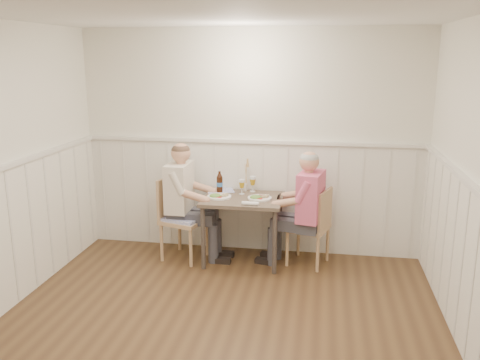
{
  "coord_description": "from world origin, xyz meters",
  "views": [
    {
      "loc": [
        0.84,
        -3.53,
        2.29
      ],
      "look_at": [
        -0.03,
        1.64,
        1.0
      ],
      "focal_mm": 38.0,
      "sensor_mm": 36.0,
      "label": 1
    }
  ],
  "objects_px": {
    "chair_right": "(313,224)",
    "man_in_pink": "(306,219)",
    "chair_left": "(180,215)",
    "grass_vase": "(245,176)",
    "dining_table": "(243,206)",
    "diner_cream": "(183,210)",
    "beer_bottle": "(220,183)"
  },
  "relations": [
    {
      "from": "chair_right",
      "to": "grass_vase",
      "type": "height_order",
      "value": "grass_vase"
    },
    {
      "from": "beer_bottle",
      "to": "grass_vase",
      "type": "height_order",
      "value": "grass_vase"
    },
    {
      "from": "chair_left",
      "to": "beer_bottle",
      "type": "distance_m",
      "value": 0.58
    },
    {
      "from": "beer_bottle",
      "to": "grass_vase",
      "type": "distance_m",
      "value": 0.31
    },
    {
      "from": "dining_table",
      "to": "diner_cream",
      "type": "distance_m",
      "value": 0.69
    },
    {
      "from": "grass_vase",
      "to": "diner_cream",
      "type": "bearing_deg",
      "value": -155.82
    },
    {
      "from": "chair_right",
      "to": "beer_bottle",
      "type": "distance_m",
      "value": 1.16
    },
    {
      "from": "beer_bottle",
      "to": "man_in_pink",
      "type": "bearing_deg",
      "value": -12.06
    },
    {
      "from": "dining_table",
      "to": "beer_bottle",
      "type": "xyz_separation_m",
      "value": [
        -0.3,
        0.17,
        0.22
      ]
    },
    {
      "from": "dining_table",
      "to": "man_in_pink",
      "type": "relative_size",
      "value": 0.66
    },
    {
      "from": "dining_table",
      "to": "grass_vase",
      "type": "height_order",
      "value": "grass_vase"
    },
    {
      "from": "chair_right",
      "to": "chair_left",
      "type": "relative_size",
      "value": 0.92
    },
    {
      "from": "chair_right",
      "to": "diner_cream",
      "type": "xyz_separation_m",
      "value": [
        -1.47,
        -0.03,
        0.1
      ]
    },
    {
      "from": "man_in_pink",
      "to": "grass_vase",
      "type": "height_order",
      "value": "man_in_pink"
    },
    {
      "from": "dining_table",
      "to": "diner_cream",
      "type": "height_order",
      "value": "diner_cream"
    },
    {
      "from": "man_in_pink",
      "to": "beer_bottle",
      "type": "distance_m",
      "value": 1.08
    },
    {
      "from": "chair_left",
      "to": "grass_vase",
      "type": "bearing_deg",
      "value": 23.7
    },
    {
      "from": "chair_left",
      "to": "diner_cream",
      "type": "distance_m",
      "value": 0.07
    },
    {
      "from": "grass_vase",
      "to": "chair_left",
      "type": "bearing_deg",
      "value": -156.3
    },
    {
      "from": "dining_table",
      "to": "beer_bottle",
      "type": "height_order",
      "value": "beer_bottle"
    },
    {
      "from": "man_in_pink",
      "to": "beer_bottle",
      "type": "relative_size",
      "value": 5.3
    },
    {
      "from": "chair_right",
      "to": "beer_bottle",
      "type": "relative_size",
      "value": 3.49
    },
    {
      "from": "dining_table",
      "to": "chair_left",
      "type": "bearing_deg",
      "value": -178.6
    },
    {
      "from": "dining_table",
      "to": "grass_vase",
      "type": "relative_size",
      "value": 2.17
    },
    {
      "from": "chair_right",
      "to": "man_in_pink",
      "type": "relative_size",
      "value": 0.66
    },
    {
      "from": "man_in_pink",
      "to": "beer_bottle",
      "type": "height_order",
      "value": "man_in_pink"
    },
    {
      "from": "man_in_pink",
      "to": "grass_vase",
      "type": "relative_size",
      "value": 3.27
    },
    {
      "from": "beer_bottle",
      "to": "grass_vase",
      "type": "bearing_deg",
      "value": 23.33
    },
    {
      "from": "dining_table",
      "to": "chair_right",
      "type": "height_order",
      "value": "chair_right"
    },
    {
      "from": "dining_table",
      "to": "diner_cream",
      "type": "xyz_separation_m",
      "value": [
        -0.69,
        -0.01,
        -0.07
      ]
    },
    {
      "from": "dining_table",
      "to": "chair_right",
      "type": "xyz_separation_m",
      "value": [
        0.78,
        0.03,
        -0.17
      ]
    },
    {
      "from": "dining_table",
      "to": "chair_left",
      "type": "relative_size",
      "value": 0.93
    }
  ]
}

